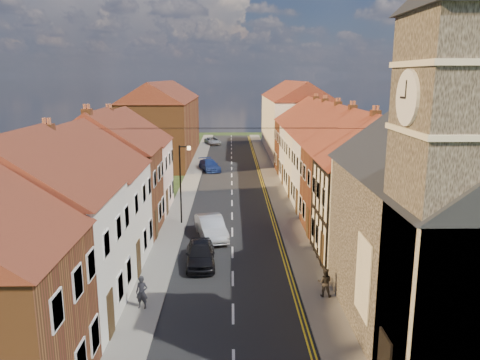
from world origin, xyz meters
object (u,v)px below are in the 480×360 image
at_px(pedestrian_left, 142,292).
at_px(car_near, 200,254).
at_px(church, 467,211).
at_px(car_distant, 213,141).
at_px(car_far, 209,165).
at_px(lamppost, 181,179).
at_px(pedestrian_right, 325,282).
at_px(car_mid, 211,227).

bearing_deg(pedestrian_left, car_near, 75.94).
xyz_separation_m(church, car_distant, (-12.47, 59.60, -5.26)).
height_order(car_near, car_far, car_near).
bearing_deg(lamppost, church, -51.70).
relative_size(car_far, pedestrian_right, 3.07).
xyz_separation_m(church, pedestrian_right, (-4.67, 4.24, -5.01)).
bearing_deg(church, car_near, 142.48).
relative_size(church, car_distant, 3.41).
height_order(car_far, pedestrian_left, pedestrian_left).
relative_size(car_near, pedestrian_right, 2.83).
bearing_deg(car_mid, pedestrian_right, -69.80).
xyz_separation_m(car_distant, pedestrian_left, (-1.30, -56.45, 0.31)).
relative_size(church, lamppost, 2.53).
distance_m(church, car_distant, 61.12).
bearing_deg(car_mid, pedestrian_left, -119.09).
bearing_deg(pedestrian_right, car_near, -21.59).
bearing_deg(lamppost, pedestrian_left, -92.51).
height_order(car_mid, pedestrian_right, pedestrian_right).
height_order(car_near, car_distant, car_near).
xyz_separation_m(church, car_near, (-11.29, 8.67, -5.15)).
bearing_deg(car_near, car_distant, 87.90).
relative_size(church, car_mid, 3.22).
distance_m(car_mid, pedestrian_left, 10.79).
bearing_deg(pedestrian_left, car_mid, 84.45).
xyz_separation_m(lamppost, car_far, (1.14, 20.86, -2.87)).
relative_size(church, pedestrian_right, 10.16).
distance_m(pedestrian_left, pedestrian_right, 9.16).
bearing_deg(pedestrian_left, car_far, 97.19).
relative_size(church, pedestrian_left, 9.35).
distance_m(church, car_mid, 18.09).
relative_size(car_distant, pedestrian_right, 2.98).
bearing_deg(pedestrian_left, lamppost, 97.56).
distance_m(car_near, car_distant, 50.95).
bearing_deg(lamppost, pedestrian_right, -55.64).
bearing_deg(pedestrian_right, car_distant, -69.80).
relative_size(car_near, pedestrian_left, 2.61).
bearing_deg(church, pedestrian_right, 137.75).
bearing_deg(church, car_far, 107.78).
bearing_deg(car_mid, car_far, 79.34).
xyz_separation_m(lamppost, car_distant, (0.71, 42.93, -2.92)).
distance_m(church, car_far, 39.76).
bearing_deg(church, lamppost, 128.30).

